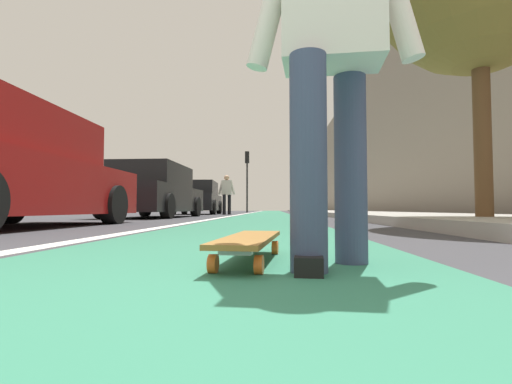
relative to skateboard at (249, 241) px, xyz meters
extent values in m
plane|color=#38383D|center=(8.75, 0.18, -0.09)|extent=(80.00, 80.00, 0.00)
cube|color=#2D7256|center=(22.75, 0.18, -0.09)|extent=(56.00, 2.00, 0.00)
cube|color=silver|center=(18.75, 1.33, -0.09)|extent=(52.00, 0.16, 0.01)
cube|color=#9E9B93|center=(16.75, -3.30, -0.03)|extent=(52.00, 3.20, 0.13)
cube|color=gray|center=(20.75, -6.33, 4.37)|extent=(40.00, 1.20, 8.93)
cylinder|color=orange|center=(0.31, 0.05, -0.06)|extent=(0.07, 0.04, 0.07)
cylinder|color=orange|center=(0.29, -0.11, -0.06)|extent=(0.07, 0.04, 0.07)
cylinder|color=orange|center=(-0.29, 0.11, -0.06)|extent=(0.07, 0.04, 0.07)
cylinder|color=orange|center=(-0.31, -0.05, -0.06)|extent=(0.07, 0.04, 0.07)
cube|color=silver|center=(0.30, -0.03, -0.01)|extent=(0.07, 0.13, 0.02)
cube|color=silver|center=(-0.30, 0.03, -0.01)|extent=(0.07, 0.13, 0.02)
cube|color=olive|center=(0.00, 0.00, 0.01)|extent=(0.86, 0.28, 0.02)
cylinder|color=#384260|center=(-0.26, -0.24, 0.32)|extent=(0.14, 0.14, 0.82)
cylinder|color=#384260|center=(-0.02, -0.44, 0.32)|extent=(0.14, 0.14, 0.82)
cube|color=black|center=(-0.26, -0.24, -0.06)|extent=(0.27, 0.13, 0.07)
cube|color=#4C606B|center=(3.82, 3.29, 1.07)|extent=(0.06, 1.61, 0.51)
cylinder|color=black|center=(4.13, 4.16, 0.21)|extent=(0.61, 0.23, 0.61)
cylinder|color=black|center=(4.11, 2.42, 0.21)|extent=(0.61, 0.23, 0.61)
cube|color=black|center=(8.71, 3.25, 0.43)|extent=(4.63, 1.88, 0.70)
cube|color=black|center=(8.56, 3.25, 1.08)|extent=(2.57, 1.68, 0.60)
cube|color=#4C606B|center=(9.82, 3.21, 1.08)|extent=(0.09, 1.53, 0.51)
cylinder|color=black|center=(10.15, 4.03, 0.22)|extent=(0.62, 0.24, 0.62)
cylinder|color=black|center=(10.10, 2.38, 0.22)|extent=(0.62, 0.24, 0.62)
cylinder|color=black|center=(7.31, 4.12, 0.22)|extent=(0.62, 0.24, 0.62)
cylinder|color=black|center=(7.26, 2.47, 0.22)|extent=(0.62, 0.24, 0.62)
cube|color=black|center=(15.13, 3.36, 0.43)|extent=(4.09, 1.95, 0.70)
cube|color=black|center=(14.98, 3.35, 1.08)|extent=(2.28, 1.73, 0.60)
cube|color=#4C606B|center=(16.09, 3.40, 1.08)|extent=(0.10, 1.57, 0.51)
cylinder|color=black|center=(16.34, 4.26, 0.22)|extent=(0.64, 0.25, 0.64)
cylinder|color=black|center=(16.41, 2.56, 0.22)|extent=(0.64, 0.25, 0.64)
cylinder|color=black|center=(13.85, 4.16, 0.22)|extent=(0.64, 0.25, 0.64)
cylinder|color=black|center=(13.92, 2.46, 0.22)|extent=(0.64, 0.25, 0.64)
cylinder|color=#2D2D2D|center=(23.71, 1.73, 1.60)|extent=(0.12, 0.12, 3.38)
cube|color=black|center=(23.71, 1.73, 3.69)|extent=(0.24, 0.28, 0.80)
sphere|color=red|center=(23.84, 1.73, 3.95)|extent=(0.16, 0.16, 0.16)
sphere|color=#392907|center=(23.84, 1.73, 3.69)|extent=(0.16, 0.16, 0.16)
sphere|color=black|center=(23.84, 1.73, 3.43)|extent=(0.16, 0.16, 0.16)
cylinder|color=brown|center=(3.44, -2.90, 1.17)|extent=(0.22, 0.22, 2.52)
cylinder|color=black|center=(14.41, 1.82, 0.33)|extent=(0.15, 0.15, 0.85)
cylinder|color=black|center=(14.14, 2.01, 0.33)|extent=(0.15, 0.15, 0.85)
cube|color=black|center=(14.41, 1.82, -0.06)|extent=(0.27, 0.10, 0.07)
cube|color=silver|center=(14.28, 1.93, 1.07)|extent=(0.25, 0.41, 0.62)
cylinder|color=silver|center=(14.28, 1.68, 1.07)|extent=(0.09, 0.24, 0.63)
cylinder|color=silver|center=(14.28, 2.18, 1.07)|extent=(0.09, 0.24, 0.63)
sphere|color=tan|center=(14.28, 1.93, 1.49)|extent=(0.23, 0.23, 0.23)
camera|label=1|loc=(-1.66, -0.11, 0.14)|focal=26.21mm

